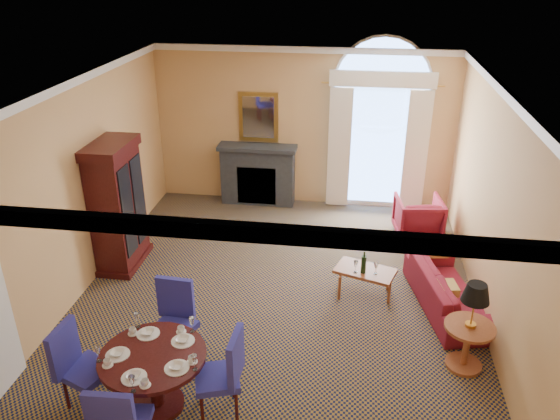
# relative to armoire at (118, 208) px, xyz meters

# --- Properties ---
(ground) EXTENTS (7.50, 7.50, 0.00)m
(ground) POSITION_rel_armoire_xyz_m (2.72, -0.78, -1.03)
(ground) COLOR #121839
(ground) RESTS_ON ground
(room_envelope) EXTENTS (6.04, 7.52, 3.45)m
(room_envelope) POSITION_rel_armoire_xyz_m (2.69, -0.11, 1.48)
(room_envelope) COLOR tan
(room_envelope) RESTS_ON ground
(armoire) EXTENTS (0.61, 1.09, 2.14)m
(armoire) POSITION_rel_armoire_xyz_m (0.00, 0.00, 0.00)
(armoire) COLOR black
(armoire) RESTS_ON ground
(dining_table) EXTENTS (1.20, 1.20, 0.96)m
(dining_table) POSITION_rel_armoire_xyz_m (1.68, -3.06, -0.46)
(dining_table) COLOR black
(dining_table) RESTS_ON ground
(dining_chair_north) EXTENTS (0.62, 0.62, 1.09)m
(dining_chair_north) POSITION_rel_armoire_xyz_m (1.63, -2.14, -0.41)
(dining_chair_north) COLOR navy
(dining_chair_north) RESTS_ON ground
(dining_chair_east) EXTENTS (0.61, 0.61, 1.09)m
(dining_chair_east) POSITION_rel_armoire_xyz_m (2.51, -3.03, -0.41)
(dining_chair_east) COLOR navy
(dining_chair_east) RESTS_ON ground
(dining_chair_west) EXTENTS (0.63, 0.63, 1.09)m
(dining_chair_west) POSITION_rel_armoire_xyz_m (0.81, -3.14, -0.41)
(dining_chair_west) COLOR navy
(dining_chair_west) RESTS_ON ground
(sofa) EXTENTS (1.18, 2.08, 0.57)m
(sofa) POSITION_rel_armoire_xyz_m (5.27, -0.55, -0.75)
(sofa) COLOR maroon
(sofa) RESTS_ON ground
(armchair) EXTENTS (0.91, 0.93, 0.76)m
(armchair) POSITION_rel_armoire_xyz_m (5.01, 1.71, -0.65)
(armchair) COLOR maroon
(armchair) RESTS_ON ground
(coffee_table) EXTENTS (0.99, 0.75, 0.81)m
(coffee_table) POSITION_rel_armoire_xyz_m (4.04, -0.41, -0.61)
(coffee_table) COLOR #99502E
(coffee_table) RESTS_ON ground
(side_table) EXTENTS (0.63, 0.63, 1.21)m
(side_table) POSITION_rel_armoire_xyz_m (5.32, -1.85, -0.27)
(side_table) COLOR #99502E
(side_table) RESTS_ON ground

